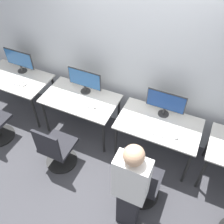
{
  "coord_description": "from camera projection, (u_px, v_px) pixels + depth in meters",
  "views": [
    {
      "loc": [
        1.0,
        -2.05,
        3.32
      ],
      "look_at": [
        0.0,
        0.14,
        0.87
      ],
      "focal_mm": 40.0,
      "sensor_mm": 36.0,
      "label": 1
    }
  ],
  "objects": [
    {
      "name": "office_chair_left",
      "position": [
        57.0,
        150.0,
        3.62
      ],
      "size": [
        0.48,
        0.48,
        0.87
      ],
      "color": "black",
      "rests_on": "ground_plane"
    },
    {
      "name": "keyboard_left",
      "position": [
        78.0,
        101.0,
        3.8
      ],
      "size": [
        0.44,
        0.14,
        0.02
      ],
      "color": "silver",
      "rests_on": "desk_left"
    },
    {
      "name": "ground_plane",
      "position": [
        108.0,
        156.0,
        3.97
      ],
      "size": [
        20.0,
        20.0,
        0.0
      ],
      "primitive_type": "plane",
      "color": "#3D3D42"
    },
    {
      "name": "monitor_left",
      "position": [
        85.0,
        80.0,
        3.8
      ],
      "size": [
        0.55,
        0.16,
        0.4
      ],
      "color": "#2D2D2D",
      "rests_on": "desk_left"
    },
    {
      "name": "keyboard_right",
      "position": [
        156.0,
        131.0,
        3.38
      ],
      "size": [
        0.44,
        0.14,
        0.02
      ],
      "color": "silver",
      "rests_on": "desk_right"
    },
    {
      "name": "person_right",
      "position": [
        130.0,
        188.0,
        2.67
      ],
      "size": [
        0.36,
        0.2,
        1.56
      ],
      "color": "#232328",
      "rests_on": "ground_plane"
    },
    {
      "name": "monitor_right",
      "position": [
        166.0,
        103.0,
        3.45
      ],
      "size": [
        0.55,
        0.16,
        0.4
      ],
      "color": "#2D2D2D",
      "rests_on": "desk_right"
    },
    {
      "name": "keyboard_far_left",
      "position": [
        11.0,
        80.0,
        4.15
      ],
      "size": [
        0.44,
        0.14,
        0.02
      ],
      "color": "silver",
      "rests_on": "desk_far_left"
    },
    {
      "name": "desk_far_left",
      "position": [
        16.0,
        81.0,
        4.28
      ],
      "size": [
        1.16,
        0.68,
        0.72
      ],
      "color": "silver",
      "rests_on": "ground_plane"
    },
    {
      "name": "wall_back",
      "position": [
        132.0,
        54.0,
        3.48
      ],
      "size": [
        12.0,
        0.05,
        2.8
      ],
      "color": "#B7BCC1",
      "rests_on": "ground_plane"
    },
    {
      "name": "desk_right",
      "position": [
        158.0,
        127.0,
        3.54
      ],
      "size": [
        1.16,
        0.68,
        0.72
      ],
      "color": "silver",
      "rests_on": "ground_plane"
    },
    {
      "name": "desk_left",
      "position": [
        81.0,
        102.0,
        3.91
      ],
      "size": [
        1.16,
        0.68,
        0.72
      ],
      "color": "silver",
      "rests_on": "ground_plane"
    },
    {
      "name": "mouse_far_left",
      "position": [
        25.0,
        84.0,
        4.07
      ],
      "size": [
        0.06,
        0.09,
        0.03
      ],
      "color": "silver",
      "rests_on": "desk_far_left"
    },
    {
      "name": "monitor_far_left",
      "position": [
        19.0,
        60.0,
        4.18
      ],
      "size": [
        0.55,
        0.16,
        0.4
      ],
      "color": "#2D2D2D",
      "rests_on": "desk_far_left"
    },
    {
      "name": "office_chair_right",
      "position": [
        142.0,
        184.0,
        3.24
      ],
      "size": [
        0.48,
        0.48,
        0.87
      ],
      "color": "black",
      "rests_on": "ground_plane"
    },
    {
      "name": "mouse_right",
      "position": [
        176.0,
        137.0,
        3.3
      ],
      "size": [
        0.06,
        0.09,
        0.03
      ],
      "color": "silver",
      "rests_on": "desk_right"
    },
    {
      "name": "mouse_left",
      "position": [
        95.0,
        106.0,
        3.7
      ],
      "size": [
        0.06,
        0.09,
        0.03
      ],
      "color": "silver",
      "rests_on": "desk_left"
    }
  ]
}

